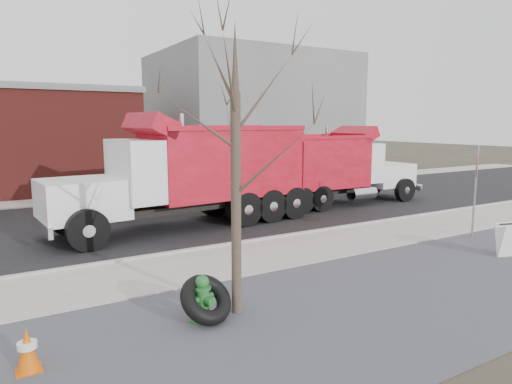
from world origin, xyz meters
TOP-DOWN VIEW (x-y plane):
  - ground at (0.00, 0.00)m, footprint 120.00×120.00m
  - gravel_verge at (0.00, -3.50)m, footprint 60.00×5.00m
  - sidewalk at (0.00, 0.25)m, footprint 60.00×2.50m
  - curb at (0.00, 1.55)m, footprint 60.00×0.15m
  - road at (0.00, 6.30)m, footprint 60.00×9.40m
  - far_sidewalk at (0.00, 12.00)m, footprint 60.00×2.00m
  - building_grey at (9.00, 18.00)m, footprint 12.00×10.00m
  - bare_tree at (-3.20, -2.60)m, footprint 3.20×3.20m
  - fire_hydrant at (-3.88, -2.61)m, footprint 0.49×0.48m
  - truck_tire at (-3.84, -2.67)m, footprint 1.14×1.07m
  - stop_sign at (5.60, -1.36)m, footprint 0.66×0.45m
  - sandwich_board at (4.55, -3.11)m, footprint 0.73×0.57m
  - traffic_cone_near at (-6.67, -2.87)m, footprint 0.34×0.34m
  - dump_truck_red_a at (5.46, 5.22)m, footprint 8.14×2.35m
  - dump_truck_red_b at (-1.02, 4.50)m, footprint 8.97×3.23m

SIDE VIEW (x-z plane):
  - ground at x=0.00m, z-range 0.00..0.00m
  - road at x=0.00m, z-range 0.00..0.02m
  - gravel_verge at x=0.00m, z-range 0.00..0.03m
  - sidewalk at x=0.00m, z-range 0.00..0.06m
  - far_sidewalk at x=0.00m, z-range 0.00..0.06m
  - curb at x=0.00m, z-range 0.00..0.11m
  - traffic_cone_near at x=-6.67m, z-range 0.00..0.66m
  - fire_hydrant at x=-3.88m, z-range -0.04..0.83m
  - truck_tire at x=-3.84m, z-range -0.01..0.86m
  - sandwich_board at x=4.55m, z-range 0.03..0.92m
  - dump_truck_red_a at x=5.46m, z-range 0.03..3.32m
  - dump_truck_red_b at x=-1.02m, z-range 0.03..3.77m
  - stop_sign at x=5.60m, z-range 0.51..3.34m
  - bare_tree at x=-3.20m, z-range 0.70..5.90m
  - building_grey at x=9.00m, z-range 0.00..8.00m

